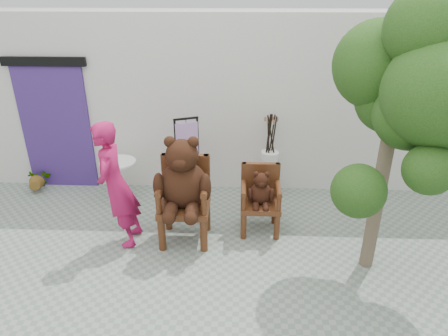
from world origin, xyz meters
name	(u,v)px	position (x,y,z in m)	size (l,w,h in m)	color
ground_plane	(221,284)	(0.00, 0.00, 0.00)	(60.00, 60.00, 0.00)	gray
back_wall	(229,100)	(0.00, 3.10, 1.50)	(9.00, 1.00, 3.00)	silver
doorway	(56,125)	(-3.00, 2.58, 1.16)	(1.40, 0.11, 2.33)	#3D236A
chair_big	(183,185)	(-0.56, 0.95, 0.89)	(0.79, 0.83, 1.59)	#3D1D0D
chair_small	(260,194)	(0.52, 1.25, 0.60)	(0.58, 0.53, 1.01)	#3D1D0D
person	(116,186)	(-1.47, 0.85, 0.90)	(0.65, 0.43, 1.80)	#A5144A
cafe_table	(119,176)	(-1.83, 2.09, 0.44)	(0.60, 0.60, 0.70)	white
display_stand	(188,172)	(-0.64, 1.97, 0.58)	(0.55, 0.49, 1.51)	black
stool_bucket	(270,161)	(0.72, 2.35, 0.64)	(0.32, 0.32, 1.45)	white
tree	(420,80)	(2.11, 0.43, 2.47)	(1.81, 1.85, 3.44)	#4C3D2E
potted_plant	(38,179)	(-3.40, 2.35, 0.22)	(0.39, 0.34, 0.44)	black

